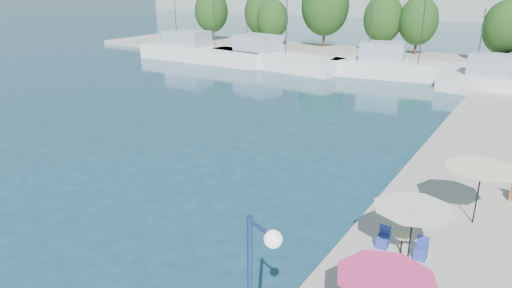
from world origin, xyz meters
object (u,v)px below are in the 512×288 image
Objects in this scene: trawler_01 at (201,53)px; umbrella_cream at (481,174)px; trawler_02 at (271,58)px; trawler_03 at (399,68)px; umbrella_white at (413,215)px; street_lamp at (258,286)px; umbrella_pink at (385,286)px; trawler_04 at (507,85)px.

umbrella_cream is at bearing -37.28° from trawler_01.
trawler_01 is 47.99m from umbrella_cream.
trawler_02 is 1.15× the size of trawler_03.
umbrella_white is 0.56× the size of street_lamp.
trawler_02 is at bearing 177.40° from trawler_03.
trawler_01 is 3.75× the size of street_lamp.
umbrella_pink is 4.19m from umbrella_white.
umbrella_white is 4.81m from umbrella_cream.
trawler_01 reaches higher than street_lamp.
trawler_04 is at bearing 89.86° from umbrella_white.
trawler_02 is at bearing 4.60° from trawler_01.
trawler_02 is (10.49, 0.84, 0.00)m from trawler_01.
umbrella_cream is at bearing -82.43° from trawler_04.
trawler_02 is at bearing -178.97° from trawler_04.
umbrella_white is (26.20, -34.47, 1.54)m from trawler_02.
trawler_01 is 1.19× the size of trawler_03.
umbrella_white is at bearing 102.66° from street_lamp.
umbrella_cream is (1.10, 8.74, 0.28)m from umbrella_pink.
umbrella_pink is (26.57, -38.64, 1.45)m from trawler_02.
trawler_02 reaches higher than umbrella_white.
trawler_04 is 32.80m from umbrella_white.
trawler_03 reaches higher than umbrella_cream.
umbrella_cream is (1.47, 4.57, 0.20)m from umbrella_white.
umbrella_white is at bearing -82.86° from trawler_03.
umbrella_pink is 0.54× the size of street_lamp.
trawler_04 reaches higher than umbrella_white.
trawler_02 is 40.77m from umbrella_cream.
trawler_02 reaches higher than umbrella_cream.
trawler_01 is 25.97m from trawler_03.
trawler_03 is at bearing 106.64° from umbrella_white.
trawler_01 is 6.91× the size of umbrella_pink.
trawler_04 reaches higher than street_lamp.
umbrella_pink is 8.82m from umbrella_cream.
umbrella_cream is at bearing -39.22° from trawler_02.
trawler_02 is at bearing 124.51° from umbrella_pink.
trawler_04 is at bearing 4.29° from trawler_02.
trawler_04 is 4.33× the size of umbrella_cream.
trawler_02 is 1.44× the size of trawler_04.
trawler_02 is 43.32m from umbrella_white.
street_lamp is at bearing -87.26° from trawler_04.
street_lamp reaches higher than umbrella_cream.
street_lamp is (-1.42, -40.50, 3.01)m from trawler_04.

